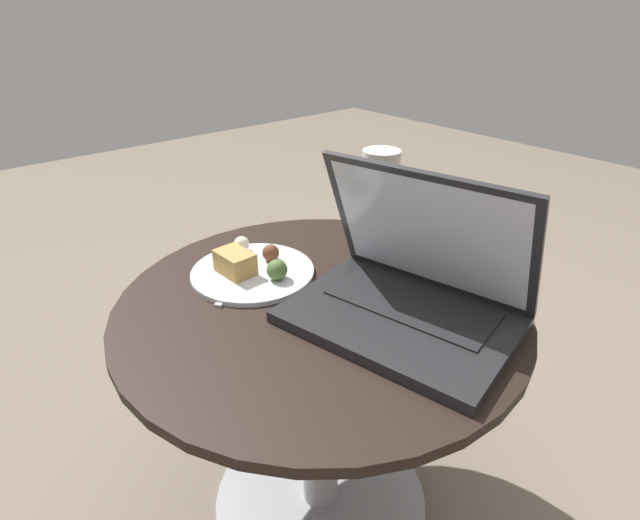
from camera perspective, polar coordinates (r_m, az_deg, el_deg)
The scene contains 6 objects.
ground_plane at distance 1.17m, azimuth 0.06°, elevation -25.60°, with size 6.00×6.00×0.00m, color #726656.
table at distance 0.92m, azimuth 0.07°, elevation -12.69°, with size 0.67×0.67×0.50m.
laptop at distance 0.77m, azimuth 10.20°, elevation -3.38°, with size 0.37×0.30×0.24m.
beer_glass at distance 0.92m, azimuth 6.72°, elevation 6.08°, with size 0.07×0.07×0.21m.
snack_plate at distance 0.90m, azimuth -7.85°, elevation -0.91°, with size 0.22×0.22×0.05m.
fork at distance 0.89m, azimuth -8.92°, elevation -2.07°, with size 0.10×0.15×0.00m.
Camera 1 is at (0.53, -0.46, 0.94)m, focal length 28.00 mm.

